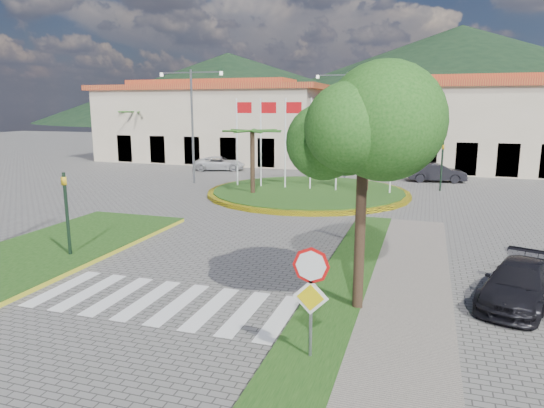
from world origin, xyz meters
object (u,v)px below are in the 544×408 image
(white_van, at_px, (220,163))
(car_dark_b, at_px, (437,173))
(deciduous_tree, at_px, (364,120))
(car_side_right, at_px, (519,284))
(car_dark_a, at_px, (326,161))
(stop_sign, at_px, (311,286))
(roundabout_island, at_px, (308,192))

(white_van, xyz_separation_m, car_dark_b, (17.90, -1.09, 0.08))
(deciduous_tree, xyz_separation_m, car_side_right, (4.24, 2.00, -4.59))
(white_van, relative_size, car_side_right, 1.08)
(white_van, distance_m, car_side_right, 31.22)
(deciduous_tree, bearing_deg, white_van, 120.89)
(car_dark_a, bearing_deg, stop_sign, -175.99)
(deciduous_tree, distance_m, car_dark_b, 25.50)
(deciduous_tree, height_order, car_side_right, deciduous_tree)
(stop_sign, distance_m, white_van, 32.79)
(deciduous_tree, relative_size, car_dark_a, 1.90)
(car_dark_a, height_order, car_dark_b, car_dark_b)
(white_van, height_order, car_side_right, white_van)
(stop_sign, distance_m, car_side_right, 7.09)
(stop_sign, xyz_separation_m, white_van, (-15.01, 29.13, -1.19))
(white_van, xyz_separation_m, car_dark_a, (8.47, 4.48, 0.01))
(stop_sign, relative_size, car_dark_a, 0.74)
(car_dark_b, bearing_deg, car_side_right, 176.71)
(stop_sign, distance_m, deciduous_tree, 4.59)
(car_dark_a, distance_m, car_dark_b, 10.96)
(car_dark_b, relative_size, car_side_right, 1.03)
(roundabout_island, bearing_deg, car_side_right, -57.01)
(car_dark_a, relative_size, car_dark_b, 0.86)
(car_dark_a, bearing_deg, deciduous_tree, -173.86)
(roundabout_island, distance_m, white_van, 13.60)
(car_dark_a, height_order, car_side_right, car_dark_a)
(roundabout_island, distance_m, car_dark_a, 13.68)
(car_dark_b, distance_m, car_side_right, 23.08)
(white_van, relative_size, car_dark_b, 1.05)
(white_van, bearing_deg, car_dark_b, -112.11)
(car_side_right, bearing_deg, car_dark_b, 113.99)
(stop_sign, relative_size, car_side_right, 0.66)
(roundabout_island, distance_m, stop_sign, 20.69)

